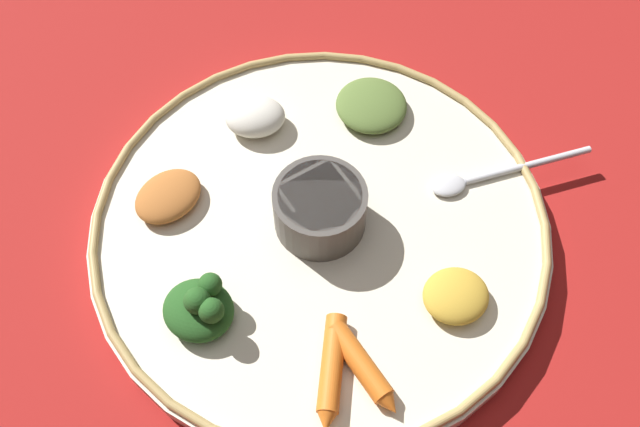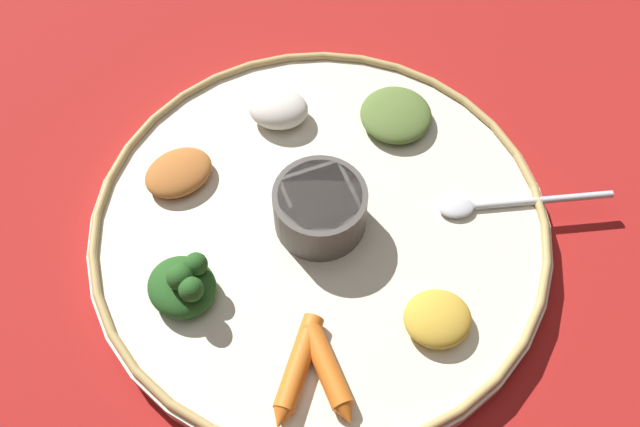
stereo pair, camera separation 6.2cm
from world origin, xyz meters
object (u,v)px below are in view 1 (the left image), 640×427
(center_bowl, at_px, (320,207))
(carrot_outer, at_px, (363,367))
(spoon, at_px, (487,176))
(greens_pile, at_px, (200,308))
(carrot_near_spoon, at_px, (331,371))

(center_bowl, xyz_separation_m, carrot_outer, (-0.01, 0.15, -0.02))
(spoon, height_order, greens_pile, greens_pile)
(center_bowl, height_order, greens_pile, center_bowl)
(center_bowl, height_order, carrot_outer, center_bowl)
(carrot_outer, bearing_deg, greens_pile, -29.44)
(greens_pile, distance_m, carrot_outer, 0.14)
(greens_pile, bearing_deg, carrot_outer, 150.56)
(carrot_outer, bearing_deg, carrot_near_spoon, -4.20)
(greens_pile, bearing_deg, center_bowl, -146.59)
(center_bowl, bearing_deg, carrot_outer, 94.11)
(spoon, bearing_deg, center_bowl, 7.16)
(carrot_near_spoon, distance_m, carrot_outer, 0.03)
(greens_pile, relative_size, carrot_outer, 0.97)
(greens_pile, xyz_separation_m, carrot_outer, (-0.13, 0.07, -0.01))
(center_bowl, xyz_separation_m, greens_pile, (0.12, 0.08, -0.01))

